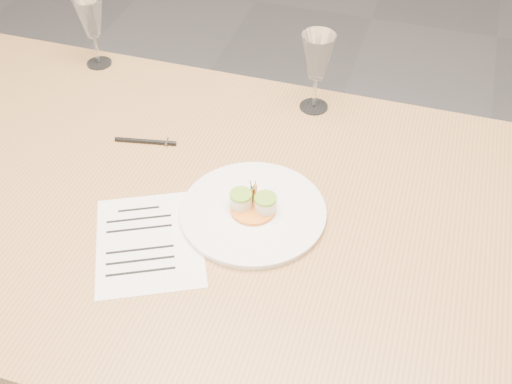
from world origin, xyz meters
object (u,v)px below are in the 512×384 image
(dinner_plate, at_px, (253,211))
(wine_glass_1, at_px, (317,58))
(ballpoint_pen, at_px, (146,141))
(recipe_sheet, at_px, (149,242))
(wine_glass_0, at_px, (91,19))
(dining_table, at_px, (230,230))

(dinner_plate, bearing_deg, wine_glass_1, 85.68)
(ballpoint_pen, relative_size, wine_glass_1, 0.72)
(ballpoint_pen, bearing_deg, wine_glass_1, 26.09)
(recipe_sheet, bearing_deg, wine_glass_0, 99.37)
(wine_glass_0, distance_m, wine_glass_1, 0.62)
(ballpoint_pen, bearing_deg, dinner_plate, -36.51)
(wine_glass_1, bearing_deg, dinner_plate, -94.32)
(recipe_sheet, bearing_deg, wine_glass_1, 42.89)
(wine_glass_0, bearing_deg, dinner_plate, -36.62)
(dinner_plate, bearing_deg, recipe_sheet, -143.03)
(dinner_plate, xyz_separation_m, ballpoint_pen, (-0.32, 0.16, -0.01))
(recipe_sheet, relative_size, wine_glass_1, 1.63)
(recipe_sheet, xyz_separation_m, wine_glass_1, (0.21, 0.55, 0.15))
(dinner_plate, distance_m, wine_glass_0, 0.75)
(ballpoint_pen, relative_size, wine_glass_0, 0.75)
(dinner_plate, distance_m, recipe_sheet, 0.23)
(dining_table, distance_m, dinner_plate, 0.10)
(dinner_plate, bearing_deg, ballpoint_pen, 154.07)
(dinner_plate, bearing_deg, wine_glass_0, 143.38)
(dinner_plate, relative_size, wine_glass_1, 1.49)
(dining_table, distance_m, recipe_sheet, 0.20)
(ballpoint_pen, distance_m, wine_glass_0, 0.42)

